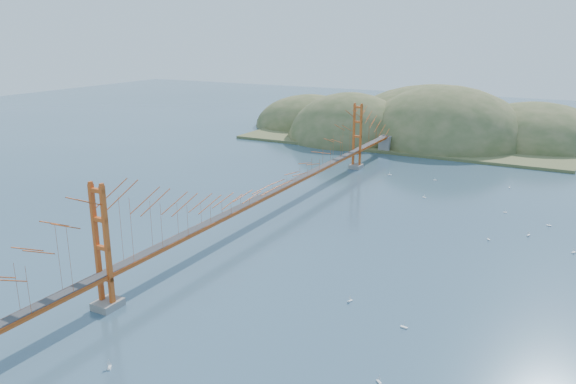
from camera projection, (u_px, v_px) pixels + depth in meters
The scene contains 16 objects.
ground at pixel (274, 215), 75.80m from camera, with size 320.00×320.00×0.00m, color #314C62.
bridge at pixel (274, 164), 74.00m from camera, with size 2.20×94.40×12.00m.
far_headlands at pixel (425, 135), 132.69m from camera, with size 84.00×58.00×25.00m.
sailboat_12 at pixel (435, 180), 93.01m from camera, with size 0.49×0.41×0.57m.
sailboat_0 at pixel (350, 300), 51.56m from camera, with size 0.58×0.59×0.67m.
sailboat_17 at pixel (549, 225), 71.40m from camera, with size 0.59×0.52×0.68m.
sailboat_15 at pixel (510, 187), 88.43m from camera, with size 0.49×0.52×0.58m.
sailboat_3 at pixel (390, 174), 96.37m from camera, with size 0.63×0.52×0.74m.
sailboat_10 at pixel (109, 366), 41.39m from camera, with size 0.67×0.67×0.71m.
sailboat_14 at pixel (529, 235), 68.00m from camera, with size 0.57×0.58×0.66m.
sailboat_16 at pixel (424, 197), 83.37m from camera, with size 0.57×0.54×0.64m.
sailboat_6 at pixel (379, 381), 39.72m from camera, with size 0.62×0.62×0.65m.
sailboat_1 at pixel (489, 239), 66.64m from camera, with size 0.57×0.57×0.59m.
sailboat_8 at pixel (505, 212), 76.57m from camera, with size 0.49×0.45×0.55m.
sailboat_9 at pixel (574, 252), 62.79m from camera, with size 0.62×0.62×0.66m.
sailboat_2 at pixel (404, 326), 46.99m from camera, with size 0.63×0.55×0.71m.
Camera 1 is at (35.88, -62.38, 24.08)m, focal length 35.00 mm.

